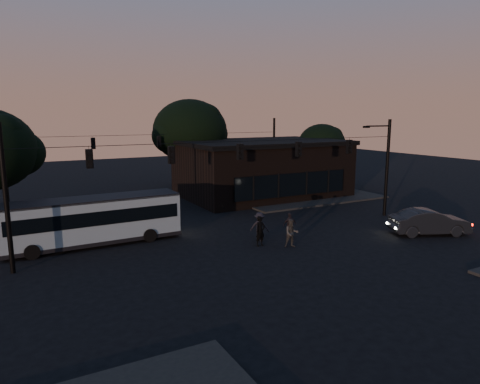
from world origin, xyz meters
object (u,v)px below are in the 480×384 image
building (262,168)px  pedestrian_a (260,231)px  bus (94,218)px  pedestrian_c (290,225)px  car (429,222)px  pedestrian_b (292,233)px  pedestrian_d (260,226)px

building → pedestrian_a: 16.69m
bus → pedestrian_c: bearing=-21.7°
car → pedestrian_b: bearing=101.8°
building → pedestrian_b: building is taller
pedestrian_b → car: bearing=10.1°
car → pedestrian_c: size_ratio=3.20×
building → pedestrian_b: 16.93m
car → pedestrian_d: size_ratio=2.80×
pedestrian_a → bus: bearing=139.9°
pedestrian_d → pedestrian_a: bearing=101.2°
bus → pedestrian_b: bearing=-32.3°
building → pedestrian_a: size_ratio=8.37×
building → car: bearing=-82.2°
building → car: size_ratio=3.03×
bus → pedestrian_b: 11.97m
bus → pedestrian_d: (9.25, -4.10, -0.72)m
bus → pedestrian_a: bus is taller
pedestrian_c → pedestrian_d: bearing=3.7°
bus → pedestrian_c: size_ratio=6.54×
building → bus: (-17.47, -9.00, -1.08)m
car → pedestrian_c: (-8.42, 3.98, -0.04)m
car → pedestrian_d: (-10.60, 4.18, 0.07)m
pedestrian_a → pedestrian_b: (1.52, -1.10, -0.06)m
building → pedestrian_b: size_ratio=8.93×
bus → pedestrian_c: bus is taller
pedestrian_c → pedestrian_b: bearing=66.4°
pedestrian_a → pedestrian_d: 1.13m
pedestrian_a → pedestrian_c: (2.72, 0.79, -0.13)m
car → pedestrian_a: pedestrian_a is taller
building → car: (2.38, -17.28, -1.87)m
pedestrian_c → bus: bearing=-11.6°
building → pedestrian_d: building is taller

